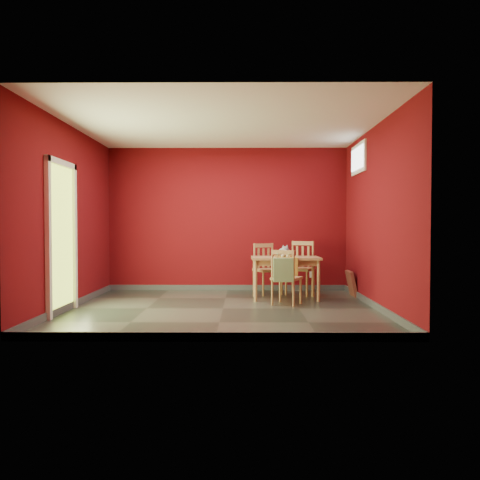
{
  "coord_description": "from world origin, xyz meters",
  "views": [
    {
      "loc": [
        0.3,
        -6.87,
        1.21
      ],
      "look_at": [
        0.25,
        0.45,
        1.0
      ],
      "focal_mm": 35.0,
      "sensor_mm": 36.0,
      "label": 1
    }
  ],
  "objects_px": {
    "chair_far_right": "(300,267)",
    "cat": "(284,250)",
    "tote_bag": "(283,270)",
    "chair_far_left": "(267,268)",
    "picture_frame": "(351,283)",
    "dining_table": "(285,262)",
    "chair_near": "(286,277)"
  },
  "relations": [
    {
      "from": "chair_far_left",
      "to": "chair_near",
      "type": "height_order",
      "value": "chair_far_left"
    },
    {
      "from": "chair_far_right",
      "to": "tote_bag",
      "type": "height_order",
      "value": "chair_far_right"
    },
    {
      "from": "dining_table",
      "to": "cat",
      "type": "distance_m",
      "value": 0.2
    },
    {
      "from": "tote_bag",
      "to": "cat",
      "type": "relative_size",
      "value": 0.99
    },
    {
      "from": "chair_far_right",
      "to": "cat",
      "type": "distance_m",
      "value": 0.71
    },
    {
      "from": "picture_frame",
      "to": "cat",
      "type": "bearing_deg",
      "value": -165.03
    },
    {
      "from": "chair_far_left",
      "to": "picture_frame",
      "type": "relative_size",
      "value": 2.06
    },
    {
      "from": "tote_bag",
      "to": "picture_frame",
      "type": "distance_m",
      "value": 1.76
    },
    {
      "from": "dining_table",
      "to": "chair_near",
      "type": "bearing_deg",
      "value": -94.62
    },
    {
      "from": "dining_table",
      "to": "picture_frame",
      "type": "xyz_separation_m",
      "value": [
        1.18,
        0.36,
        -0.4
      ]
    },
    {
      "from": "chair_far_right",
      "to": "chair_near",
      "type": "height_order",
      "value": "chair_far_right"
    },
    {
      "from": "chair_far_right",
      "to": "tote_bag",
      "type": "distance_m",
      "value": 1.43
    },
    {
      "from": "dining_table",
      "to": "chair_far_right",
      "type": "bearing_deg",
      "value": 60.96
    },
    {
      "from": "cat",
      "to": "tote_bag",
      "type": "bearing_deg",
      "value": -98.44
    },
    {
      "from": "chair_far_right",
      "to": "cat",
      "type": "bearing_deg",
      "value": -122.03
    },
    {
      "from": "picture_frame",
      "to": "chair_far_left",
      "type": "bearing_deg",
      "value": 170.69
    },
    {
      "from": "chair_far_right",
      "to": "tote_bag",
      "type": "xyz_separation_m",
      "value": [
        -0.42,
        -1.37,
        0.08
      ]
    },
    {
      "from": "dining_table",
      "to": "picture_frame",
      "type": "distance_m",
      "value": 1.3
    },
    {
      "from": "tote_bag",
      "to": "cat",
      "type": "distance_m",
      "value": 0.87
    },
    {
      "from": "dining_table",
      "to": "chair_far_left",
      "type": "relative_size",
      "value": 1.25
    },
    {
      "from": "chair_far_left",
      "to": "chair_far_right",
      "type": "height_order",
      "value": "chair_far_right"
    },
    {
      "from": "chair_near",
      "to": "chair_far_right",
      "type": "bearing_deg",
      "value": 72.53
    },
    {
      "from": "dining_table",
      "to": "chair_far_left",
      "type": "distance_m",
      "value": 0.68
    },
    {
      "from": "chair_near",
      "to": "picture_frame",
      "type": "distance_m",
      "value": 1.57
    },
    {
      "from": "chair_near",
      "to": "cat",
      "type": "xyz_separation_m",
      "value": [
        0.03,
        0.63,
        0.37
      ]
    },
    {
      "from": "chair_far_right",
      "to": "cat",
      "type": "relative_size",
      "value": 2.23
    },
    {
      "from": "chair_far_left",
      "to": "tote_bag",
      "type": "height_order",
      "value": "chair_far_left"
    },
    {
      "from": "tote_bag",
      "to": "chair_far_right",
      "type": "bearing_deg",
      "value": 72.8
    },
    {
      "from": "chair_far_left",
      "to": "picture_frame",
      "type": "bearing_deg",
      "value": -9.31
    },
    {
      "from": "chair_near",
      "to": "cat",
      "type": "bearing_deg",
      "value": 87.23
    },
    {
      "from": "dining_table",
      "to": "tote_bag",
      "type": "bearing_deg",
      "value": -97.44
    },
    {
      "from": "chair_far_left",
      "to": "dining_table",
      "type": "bearing_deg",
      "value": -64.91
    }
  ]
}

